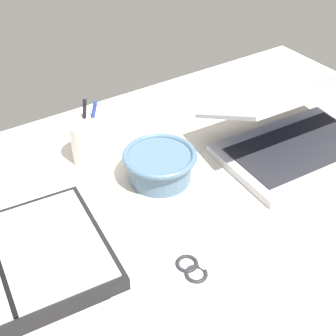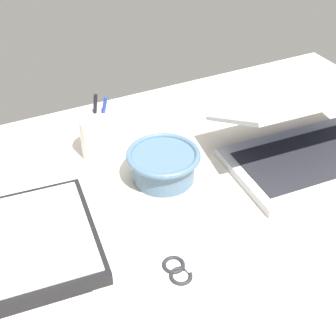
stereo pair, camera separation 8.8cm
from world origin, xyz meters
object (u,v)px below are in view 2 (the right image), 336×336
at_px(pen_cup, 100,136).
at_px(scissors, 185,267).
at_px(bowl, 163,164).
at_px(laptop, 307,141).

relative_size(pen_cup, scissors, 1.02).
xyz_separation_m(bowl, pen_cup, (-0.09, 0.14, 0.01)).
relative_size(laptop, pen_cup, 2.67).
bearing_deg(bowl, scissors, -106.83).
height_order(bowl, pen_cup, pen_cup).
relative_size(bowl, scissors, 1.14).
height_order(pen_cup, scissors, pen_cup).
bearing_deg(scissors, pen_cup, 91.73).
height_order(laptop, scissors, laptop).
height_order(laptop, bowl, laptop).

